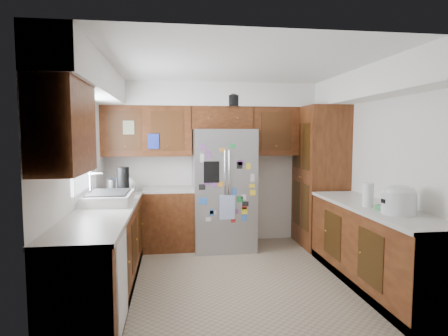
{
  "coord_description": "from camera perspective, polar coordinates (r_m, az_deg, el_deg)",
  "views": [
    {
      "loc": [
        -0.75,
        -4.35,
        1.71
      ],
      "look_at": [
        -0.11,
        0.35,
        1.3
      ],
      "focal_mm": 30.0,
      "sensor_mm": 36.0,
      "label": 1
    }
  ],
  "objects": [
    {
      "name": "floor",
      "position": [
        4.73,
        1.96,
        -16.2
      ],
      "size": [
        3.6,
        3.6,
        0.0
      ],
      "primitive_type": "plane",
      "color": "tan",
      "rests_on": "ground"
    },
    {
      "name": "room_shell",
      "position": [
        4.76,
        0.01,
        6.33
      ],
      "size": [
        3.64,
        3.24,
        2.52
      ],
      "color": "white",
      "rests_on": "ground"
    },
    {
      "name": "left_counter_run",
      "position": [
        4.6,
        -15.39,
        -11.37
      ],
      "size": [
        1.36,
        3.2,
        0.92
      ],
      "color": "#401C0C",
      "rests_on": "ground"
    },
    {
      "name": "right_counter_run",
      "position": [
        4.66,
        21.92,
        -11.44
      ],
      "size": [
        0.63,
        2.25,
        0.92
      ],
      "color": "#401C0C",
      "rests_on": "ground"
    },
    {
      "name": "pantry",
      "position": [
        5.98,
        14.4,
        -1.29
      ],
      "size": [
        0.6,
        0.9,
        2.15
      ],
      "primitive_type": "cube",
      "color": "#401C0C",
      "rests_on": "ground"
    },
    {
      "name": "fridge",
      "position": [
        5.66,
        -0.08,
        -3.25
      ],
      "size": [
        0.9,
        0.79,
        1.8
      ],
      "color": "#A1A1A6",
      "rests_on": "ground"
    },
    {
      "name": "bridge_cabinet",
      "position": [
        5.83,
        -0.38,
        7.57
      ],
      "size": [
        0.96,
        0.34,
        0.35
      ],
      "primitive_type": "cube",
      "color": "#401C0C",
      "rests_on": "fridge"
    },
    {
      "name": "fridge_top_items",
      "position": [
        5.79,
        -1.92,
        10.7
      ],
      "size": [
        0.83,
        0.36,
        0.31
      ],
      "color": "#2F2EC2",
      "rests_on": "bridge_cabinet"
    },
    {
      "name": "sink_assembly",
      "position": [
        4.57,
        -17.15,
        -4.35
      ],
      "size": [
        0.52,
        0.7,
        0.37
      ],
      "color": "white",
      "rests_on": "left_counter_run"
    },
    {
      "name": "left_counter_clutter",
      "position": [
        5.26,
        -15.22,
        -2.4
      ],
      "size": [
        0.37,
        0.85,
        0.38
      ],
      "color": "black",
      "rests_on": "left_counter_run"
    },
    {
      "name": "rice_cooker",
      "position": [
        4.17,
        25.11,
        -4.26
      ],
      "size": [
        0.34,
        0.34,
        0.3
      ],
      "color": "white",
      "rests_on": "right_counter_run"
    },
    {
      "name": "paper_towel",
      "position": [
        4.45,
        21.11,
        -3.85
      ],
      "size": [
        0.12,
        0.12,
        0.27
      ],
      "primitive_type": "cylinder",
      "color": "white",
      "rests_on": "right_counter_run"
    }
  ]
}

